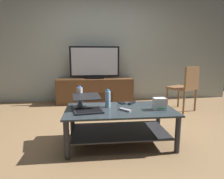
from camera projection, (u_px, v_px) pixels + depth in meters
name	position (u px, v px, depth m)	size (l,w,h in m)	color
ground_plane	(112.00, 133.00, 2.64)	(7.68, 7.68, 0.00)	olive
back_wall	(102.00, 42.00, 4.50)	(6.40, 0.12, 2.80)	#A8B2A8
coffee_table	(120.00, 119.00, 2.30)	(1.30, 0.70, 0.44)	#2D383D
media_cabinet	(95.00, 91.00, 4.36)	(1.71, 0.45, 0.56)	brown
television	(95.00, 63.00, 4.23)	(1.11, 0.20, 0.72)	black
dining_chair	(185.00, 86.00, 3.63)	(0.60, 0.60, 0.88)	brown
laptop	(88.00, 105.00, 2.21)	(0.38, 0.45, 0.17)	black
router_box	(159.00, 104.00, 2.23)	(0.14, 0.11, 0.14)	white
water_bottle_near	(108.00, 99.00, 2.33)	(0.07, 0.07, 0.23)	#99C6E5
water_bottle_far	(80.00, 96.00, 2.41)	(0.07, 0.07, 0.25)	silver
cell_phone	(122.00, 103.00, 2.54)	(0.07, 0.14, 0.01)	black
tv_remote	(125.00, 110.00, 2.19)	(0.04, 0.16, 0.02)	#99999E
soundbar_remote	(132.00, 103.00, 2.53)	(0.04, 0.16, 0.02)	black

